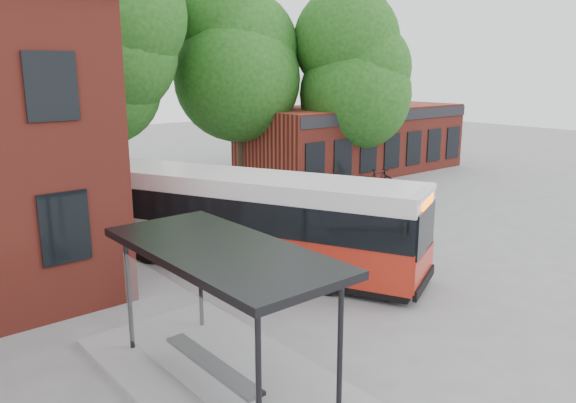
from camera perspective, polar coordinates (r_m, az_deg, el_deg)
ground at (r=15.30m, az=5.82°, el=-10.64°), size 100.00×100.00×0.00m
shop_row at (r=34.76m, az=6.69°, el=6.31°), size 14.00×6.20×4.00m
bus_shelter at (r=11.36m, az=-6.60°, el=-11.45°), size 3.60×7.00×2.90m
bike_rail at (r=28.26m, az=4.48°, el=1.02°), size 5.20×0.10×0.38m
tree_1 at (r=28.91m, az=-17.69°, el=10.74°), size 7.92×7.92×10.40m
tree_2 at (r=31.42m, az=-4.90°, el=12.02°), size 7.92×7.92×11.00m
tree_3 at (r=31.72m, az=6.96°, el=10.42°), size 7.04×7.04×9.28m
city_bus at (r=17.90m, az=-4.79°, el=-1.93°), size 7.25×11.75×3.00m
bicycle_0 at (r=25.96m, az=1.91°, el=0.42°), size 1.61×0.95×0.80m
bicycle_1 at (r=26.17m, az=2.47°, el=0.73°), size 1.64×0.49×0.98m
bicycle_2 at (r=27.10m, az=3.13°, el=1.02°), size 1.72×1.15×0.85m
bicycle_3 at (r=27.36m, az=4.54°, el=1.28°), size 1.73×1.03×1.00m
bicycle_5 at (r=29.01m, az=4.67°, el=1.98°), size 1.76×0.98×1.02m
bicycle_6 at (r=29.10m, az=7.27°, el=1.74°), size 1.54×0.56×0.80m
bicycle_7 at (r=29.71m, az=9.17°, el=2.22°), size 1.92×0.88×1.11m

